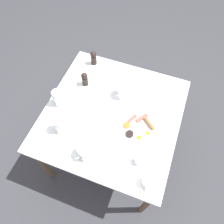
{
  "coord_description": "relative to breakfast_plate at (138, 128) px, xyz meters",
  "views": [
    {
      "loc": [
        -0.28,
        0.75,
        2.07
      ],
      "look_at": [
        0.0,
        0.0,
        0.72
      ],
      "focal_mm": 35.0,
      "sensor_mm": 36.0,
      "label": 1
    }
  ],
  "objects": [
    {
      "name": "pepper_grinder",
      "position": [
        0.5,
        -0.23,
        0.06
      ],
      "size": [
        0.05,
        0.05,
        0.12
      ],
      "color": "black",
      "rests_on": "table"
    },
    {
      "name": "fork_by_plate",
      "position": [
        -0.09,
        -0.35,
        -0.01
      ],
      "size": [
        0.17,
        0.09,
        0.0
      ],
      "rotation": [
        0.0,
        0.0,
        4.26
      ],
      "color": "silver",
      "rests_on": "table"
    },
    {
      "name": "knife_by_plate",
      "position": [
        0.38,
        -0.05,
        -0.01
      ],
      "size": [
        0.2,
        0.04,
        0.0
      ],
      "rotation": [
        0.0,
        0.0,
        1.44
      ],
      "color": "silver",
      "rests_on": "table"
    },
    {
      "name": "ground_plane",
      "position": [
        0.21,
        -0.05,
        -0.71
      ],
      "size": [
        8.0,
        8.0,
        0.0
      ],
      "primitive_type": "plane",
      "color": "#333338"
    },
    {
      "name": "creamer_jug",
      "position": [
        -0.07,
        0.23,
        0.02
      ],
      "size": [
        0.08,
        0.06,
        0.06
      ],
      "color": "white",
      "rests_on": "table"
    },
    {
      "name": "table",
      "position": [
        0.21,
        -0.05,
        -0.08
      ],
      "size": [
        0.97,
        0.98,
        0.7
      ],
      "color": "silver",
      "rests_on": "ground_plane"
    },
    {
      "name": "salt_grinder",
      "position": [
        0.53,
        -0.46,
        0.06
      ],
      "size": [
        0.05,
        0.05,
        0.12
      ],
      "color": "black",
      "rests_on": "table"
    },
    {
      "name": "water_glass_tall",
      "position": [
        0.61,
        0.0,
        0.06
      ],
      "size": [
        0.07,
        0.07,
        0.14
      ],
      "color": "white",
      "rests_on": "table"
    },
    {
      "name": "spoon_for_tea",
      "position": [
        0.58,
        -0.12,
        -0.01
      ],
      "size": [
        0.07,
        0.14,
        0.0
      ],
      "rotation": [
        0.0,
        0.0,
        2.78
      ],
      "color": "silver",
      "rests_on": "table"
    },
    {
      "name": "teacup_with_saucer_left",
      "position": [
        -0.17,
        0.34,
        0.02
      ],
      "size": [
        0.14,
        0.14,
        0.06
      ],
      "color": "white",
      "rests_on": "table"
    },
    {
      "name": "water_glass_short",
      "position": [
        0.5,
        0.2,
        0.06
      ],
      "size": [
        0.07,
        0.07,
        0.14
      ],
      "color": "white",
      "rests_on": "table"
    },
    {
      "name": "teapot_far",
      "position": [
        0.26,
        0.3,
        0.05
      ],
      "size": [
        0.1,
        0.18,
        0.13
      ],
      "rotation": [
        0.0,
        0.0,
        1.1
      ],
      "color": "white",
      "rests_on": "table"
    },
    {
      "name": "teapot_near",
      "position": [
        0.19,
        -0.23,
        0.05
      ],
      "size": [
        0.1,
        0.18,
        0.13
      ],
      "rotation": [
        0.0,
        0.0,
        1.13
      ],
      "color": "white",
      "rests_on": "table"
    },
    {
      "name": "breakfast_plate",
      "position": [
        0.0,
        0.0,
        0.0
      ],
      "size": [
        0.31,
        0.31,
        0.04
      ],
      "color": "white",
      "rests_on": "table"
    }
  ]
}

